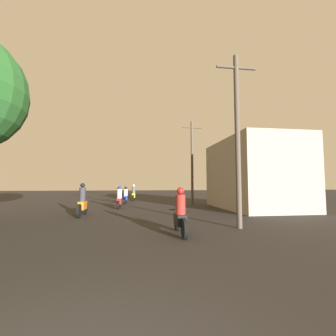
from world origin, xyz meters
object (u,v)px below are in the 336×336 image
Objects in this scene: motorcycle_blue at (126,196)px; motorcycle_green at (118,193)px; motorcycle_orange at (82,203)px; motorcycle_yellow at (134,194)px; utility_pole_near at (237,135)px; utility_pole_far at (192,161)px; building_right_near at (253,174)px; motorcycle_black at (180,216)px; motorcycle_red at (119,199)px.

motorcycle_blue is 7.32m from motorcycle_green.
motorcycle_orange reaches higher than motorcycle_blue.
motorcycle_green is (-1.84, 4.34, -0.05)m from motorcycle_yellow.
utility_pole_far reaches higher than utility_pole_near.
building_right_near is (10.73, 2.17, 1.64)m from motorcycle_orange.
utility_pole_near reaches higher than motorcycle_green.
motorcycle_green is at bearing 107.30° from utility_pole_near.
motorcycle_black is 0.27× the size of building_right_near.
utility_pole_far is at bearing 86.26° from utility_pole_near.
motorcycle_red is at bearing 170.12° from building_right_near.
motorcycle_blue is 0.28× the size of building_right_near.
building_right_near reaches higher than motorcycle_blue.
motorcycle_orange is 0.99× the size of motorcycle_red.
motorcycle_black is 15.71m from motorcycle_yellow.
motorcycle_orange is 0.30× the size of utility_pole_near.
utility_pole_near is (6.62, -4.21, 2.84)m from motorcycle_orange.
motorcycle_green is 0.29× the size of utility_pole_far.
motorcycle_red is 6.62m from utility_pole_far.
motorcycle_black is 0.28× the size of utility_pole_near.
motorcycle_black is 0.96× the size of motorcycle_blue.
motorcycle_black is 3.84m from utility_pole_near.
motorcycle_green is at bearing 96.19° from motorcycle_black.
utility_pole_near is at bearing -66.55° from motorcycle_green.
motorcycle_black is at bearing -50.73° from motorcycle_orange.
motorcycle_yellow reaches higher than motorcycle_green.
motorcycle_green is 0.30× the size of utility_pole_near.
motorcycle_green is at bearing 90.55° from motorcycle_red.
motorcycle_red is at bearing 65.74° from motorcycle_orange.
utility_pole_far is (6.62, -9.47, 2.97)m from motorcycle_green.
motorcycle_yellow is at bearing -60.82° from motorcycle_green.
motorcycle_orange is (-4.22, 4.95, 0.06)m from motorcycle_black.
building_right_near is 1.03× the size of utility_pole_far.
motorcycle_green is (-0.96, 11.24, -0.01)m from motorcycle_red.
motorcycle_red reaches higher than motorcycle_black.
motorcycle_orange is 8.00m from motorcycle_blue.
motorcycle_blue is at bearing 96.61° from motorcycle_black.
utility_pole_far is at bearing -18.36° from motorcycle_blue.
motorcycle_orange is 1.00× the size of motorcycle_green.
motorcycle_orange is at bearing -117.42° from motorcycle_red.
motorcycle_red is (1.60, 3.77, -0.06)m from motorcycle_orange.
utility_pole_far reaches higher than motorcycle_yellow.
building_right_near is at bearing -43.97° from utility_pole_far.
motorcycle_orange is 1.02× the size of motorcycle_blue.
motorcycle_yellow is 4.71m from motorcycle_green.
motorcycle_blue is (0.24, 4.02, -0.04)m from motorcycle_red.
utility_pole_near reaches higher than motorcycle_orange.
motorcycle_yellow is at bearing 78.39° from motorcycle_red.
building_right_near is at bearing 10.25° from motorcycle_orange.
utility_pole_near is 0.99× the size of utility_pole_far.
motorcycle_black is 0.28× the size of utility_pole_far.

